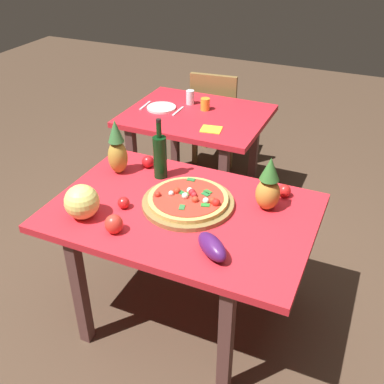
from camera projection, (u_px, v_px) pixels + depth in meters
ground_plane at (184, 310)px, 2.73m from camera, size 10.00×10.00×0.00m
display_table at (182, 222)px, 2.39m from camera, size 1.33×0.90×0.73m
background_table at (196, 126)px, 3.46m from camera, size 1.03×0.82×0.73m
dining_chair at (216, 112)px, 4.06m from camera, size 0.44×0.44×0.85m
pizza_board at (188, 203)px, 2.37m from camera, size 0.48×0.48×0.02m
pizza at (189, 199)px, 2.35m from camera, size 0.41×0.41×0.06m
wine_bottle at (160, 156)px, 2.55m from camera, size 0.08×0.08×0.35m
pineapple_left at (268, 186)px, 2.28m from camera, size 0.12×0.12×0.29m
pineapple_right at (117, 149)px, 2.59m from camera, size 0.11×0.11×0.33m
melon at (82, 202)px, 2.24m from camera, size 0.17×0.17×0.17m
bell_pepper at (114, 224)px, 2.16m from camera, size 0.09×0.09×0.10m
eggplant at (212, 247)px, 2.02m from camera, size 0.21×0.20×0.09m
tomato_beside_pepper at (124, 203)px, 2.34m from camera, size 0.06×0.06×0.06m
tomato_at_corner at (148, 162)px, 2.70m from camera, size 0.07×0.07×0.07m
tomato_near_board at (284, 191)px, 2.43m from camera, size 0.07×0.07×0.07m
drinking_glass_juice at (205, 104)px, 3.44m from camera, size 0.07×0.07×0.09m
drinking_glass_water at (190, 97)px, 3.53m from camera, size 0.06×0.06×0.11m
dinner_plate at (161, 108)px, 3.48m from camera, size 0.22×0.22×0.02m
fork_utensil at (145, 105)px, 3.53m from camera, size 0.03×0.18×0.01m
knife_utensil at (178, 111)px, 3.43m from camera, size 0.02×0.18×0.01m
napkin_folded at (211, 129)px, 3.16m from camera, size 0.16×0.14×0.01m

